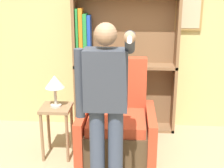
% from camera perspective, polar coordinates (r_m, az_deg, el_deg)
% --- Properties ---
extents(wall_back, '(8.00, 0.11, 2.80)m').
position_cam_1_polar(wall_back, '(4.47, 3.09, 9.45)').
color(wall_back, tan).
rests_on(wall_back, ground_plane).
extents(bookcase, '(1.44, 0.28, 1.91)m').
position_cam_1_polar(bookcase, '(4.42, 0.24, 3.09)').
color(bookcase, brown).
rests_on(bookcase, ground_plane).
extents(armchair, '(0.91, 0.86, 1.18)m').
position_cam_1_polar(armchair, '(3.87, 0.91, -7.88)').
color(armchair, '#4C3823').
rests_on(armchair, ground_plane).
extents(person_standing, '(0.56, 0.78, 1.72)m').
position_cam_1_polar(person_standing, '(2.95, -1.16, -3.18)').
color(person_standing, '#384256').
rests_on(person_standing, ground_plane).
extents(side_table, '(0.36, 0.36, 0.65)m').
position_cam_1_polar(side_table, '(3.84, -10.08, -6.17)').
color(side_table, '#846647').
rests_on(side_table, ground_plane).
extents(table_lamp, '(0.23, 0.23, 0.39)m').
position_cam_1_polar(table_lamp, '(3.69, -10.44, 0.16)').
color(table_lamp, '#B7B2A8').
rests_on(table_lamp, side_table).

